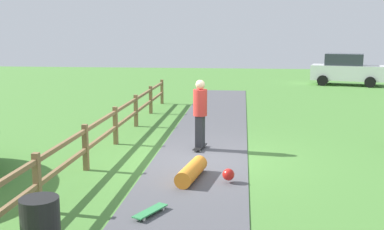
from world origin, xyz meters
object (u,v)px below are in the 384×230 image
(trash_bin, at_px, (41,228))
(parked_car_white, at_px, (346,69))
(skater_riding, at_px, (200,111))
(skateboard_loose, at_px, (150,211))
(skater_fallen, at_px, (195,172))

(trash_bin, distance_m, parked_car_white, 24.82)
(trash_bin, distance_m, skater_riding, 6.63)
(skater_riding, height_order, skateboard_loose, skater_riding)
(skater_riding, bearing_deg, skateboard_loose, -95.41)
(trash_bin, xyz_separation_m, skateboard_loose, (1.25, 1.68, -0.36))
(trash_bin, height_order, parked_car_white, parked_car_white)
(trash_bin, height_order, skateboard_loose, trash_bin)
(skater_riding, relative_size, skateboard_loose, 2.38)
(skater_riding, distance_m, skateboard_loose, 4.83)
(skater_fallen, distance_m, parked_car_white, 20.70)
(skater_fallen, relative_size, parked_car_white, 0.32)
(trash_bin, xyz_separation_m, skater_fallen, (1.83, 3.73, -0.25))
(skater_riding, height_order, parked_car_white, skater_riding)
(trash_bin, relative_size, skater_fallen, 0.62)
(trash_bin, bearing_deg, skateboard_loose, 53.24)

